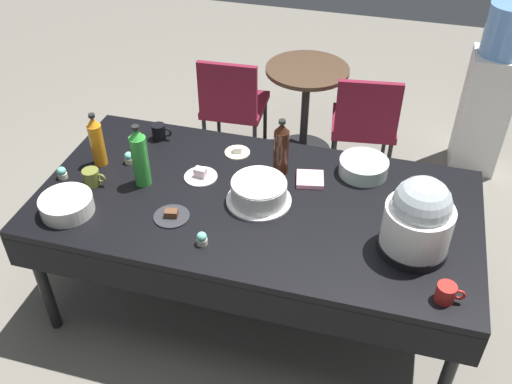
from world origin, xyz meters
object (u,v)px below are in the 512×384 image
(round_cafe_table, at_px, (306,95))
(soda_bottle_cola, at_px, (281,148))
(cupcake_cocoa, at_px, (62,173))
(slow_cooker, at_px, (418,219))
(coffee_mug_red, at_px, (446,293))
(dessert_plate_cream, at_px, (237,152))
(cupcake_rose, at_px, (202,239))
(dessert_plate_white, at_px, (201,175))
(maroon_chair_right, at_px, (365,121))
(frosted_layer_cake, at_px, (259,192))
(cupcake_lemon, at_px, (129,158))
(dessert_plate_charcoal, at_px, (172,216))
(cupcake_mint, at_px, (424,185))
(potluck_table, at_px, (256,209))
(ceramic_snack_bowl, at_px, (67,205))
(coffee_mug_olive, at_px, (92,177))
(water_cooler, at_px, (488,96))
(soda_bottle_orange_juice, at_px, (97,141))
(maroon_chair_left, at_px, (232,102))
(glass_salad_bowl, at_px, (364,167))
(coffee_mug_black, at_px, (159,132))
(cupcake_vanilla, at_px, (406,200))
(soda_bottle_lime_soda, at_px, (140,157))

(round_cafe_table, bearing_deg, soda_bottle_cola, -85.03)
(cupcake_cocoa, bearing_deg, soda_bottle_cola, 18.27)
(slow_cooker, bearing_deg, coffee_mug_red, -61.05)
(coffee_mug_red, xyz_separation_m, round_cafe_table, (-0.97, 1.98, -0.29))
(dessert_plate_cream, distance_m, cupcake_rose, 0.74)
(dessert_plate_white, height_order, maroon_chair_right, maroon_chair_right)
(frosted_layer_cake, height_order, cupcake_lemon, frosted_layer_cake)
(dessert_plate_charcoal, xyz_separation_m, cupcake_mint, (1.16, 0.54, 0.02))
(cupcake_cocoa, height_order, maroon_chair_right, maroon_chair_right)
(cupcake_lemon, height_order, coffee_mug_red, coffee_mug_red)
(cupcake_mint, distance_m, cupcake_rose, 1.17)
(potluck_table, xyz_separation_m, cupcake_cocoa, (-1.03, -0.09, 0.09))
(ceramic_snack_bowl, height_order, cupcake_mint, ceramic_snack_bowl)
(coffee_mug_olive, distance_m, water_cooler, 2.77)
(soda_bottle_orange_juice, relative_size, maroon_chair_left, 0.36)
(glass_salad_bowl, bearing_deg, maroon_chair_left, 136.83)
(dessert_plate_charcoal, bearing_deg, dessert_plate_cream, 76.20)
(potluck_table, relative_size, coffee_mug_black, 18.61)
(soda_bottle_orange_juice, distance_m, water_cooler, 2.70)
(potluck_table, height_order, dessert_plate_charcoal, dessert_plate_charcoal)
(cupcake_rose, bearing_deg, coffee_mug_black, 124.78)
(coffee_mug_black, distance_m, maroon_chair_right, 1.48)
(cupcake_rose, bearing_deg, glass_salad_bowl, 49.04)
(slow_cooker, height_order, coffee_mug_red, slow_cooker)
(potluck_table, height_order, frosted_layer_cake, frosted_layer_cake)
(cupcake_vanilla, xyz_separation_m, maroon_chair_right, (-0.31, 1.18, -0.29))
(cupcake_mint, height_order, soda_bottle_cola, soda_bottle_cola)
(soda_bottle_orange_juice, xyz_separation_m, soda_bottle_lime_soda, (0.29, -0.10, 0.02))
(maroon_chair_right, bearing_deg, water_cooler, 26.60)
(cupcake_vanilla, height_order, cupcake_rose, same)
(cupcake_rose, relative_size, coffee_mug_black, 0.57)
(ceramic_snack_bowl, relative_size, maroon_chair_left, 0.30)
(dessert_plate_white, bearing_deg, coffee_mug_black, 140.69)
(frosted_layer_cake, relative_size, coffee_mug_red, 2.72)
(dessert_plate_charcoal, xyz_separation_m, coffee_mug_red, (1.28, -0.18, 0.03))
(coffee_mug_olive, bearing_deg, maroon_chair_left, 78.08)
(cupcake_rose, height_order, soda_bottle_orange_juice, soda_bottle_orange_juice)
(ceramic_snack_bowl, xyz_separation_m, water_cooler, (2.07, 2.07, -0.20))
(dessert_plate_cream, xyz_separation_m, coffee_mug_black, (-0.47, 0.02, 0.04))
(slow_cooker, relative_size, cupcake_cocoa, 5.73)
(cupcake_lemon, relative_size, maroon_chair_left, 0.08)
(cupcake_lemon, distance_m, maroon_chair_right, 1.70)
(round_cafe_table, bearing_deg, cupcake_vanilla, -61.14)
(glass_salad_bowl, xyz_separation_m, round_cafe_table, (-0.54, 1.19, -0.29))
(cupcake_mint, height_order, coffee_mug_olive, coffee_mug_olive)
(cupcake_cocoa, bearing_deg, dessert_plate_cream, 29.51)
(slow_cooker, xyz_separation_m, maroon_chair_left, (-1.32, 1.49, -0.44))
(dessert_plate_white, xyz_separation_m, water_cooler, (1.54, 1.63, -0.17))
(cupcake_lemon, bearing_deg, cupcake_cocoa, -141.82)
(slow_cooker, xyz_separation_m, cupcake_vanilla, (-0.05, 0.31, -0.15))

